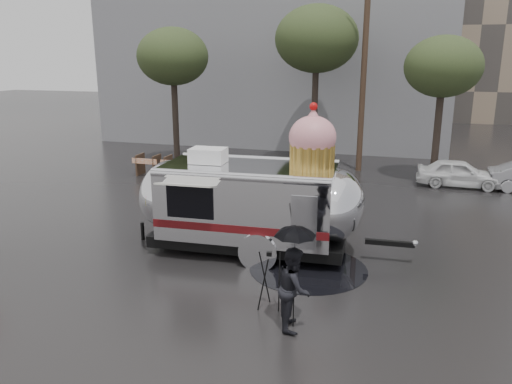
% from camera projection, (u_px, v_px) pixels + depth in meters
% --- Properties ---
extents(ground, '(120.00, 120.00, 0.00)m').
position_uv_depth(ground, '(204.00, 279.00, 12.83)').
color(ground, black).
rests_on(ground, ground).
extents(puddles, '(12.09, 10.81, 0.01)m').
position_uv_depth(puddles, '(203.00, 257.00, 14.24)').
color(puddles, black).
rests_on(puddles, ground).
extents(grey_building, '(22.00, 12.00, 13.00)m').
position_uv_depth(grey_building, '(283.00, 42.00, 34.38)').
color(grey_building, slate).
rests_on(grey_building, ground).
extents(utility_pole, '(1.60, 0.28, 9.00)m').
position_uv_depth(utility_pole, '(364.00, 76.00, 23.82)').
color(utility_pole, '#473323').
rests_on(utility_pole, ground).
extents(tree_left, '(3.64, 3.64, 6.95)m').
position_uv_depth(tree_left, '(173.00, 57.00, 25.35)').
color(tree_left, '#382D26').
rests_on(tree_left, ground).
extents(tree_mid, '(4.20, 4.20, 8.03)m').
position_uv_depth(tree_mid, '(317.00, 40.00, 24.99)').
color(tree_mid, '#382D26').
rests_on(tree_mid, ground).
extents(tree_right, '(3.36, 3.36, 6.42)m').
position_uv_depth(tree_right, '(443.00, 68.00, 21.79)').
color(tree_right, '#382D26').
rests_on(tree_right, ground).
extents(barricade_row, '(4.30, 0.80, 1.00)m').
position_uv_depth(barricade_row, '(177.00, 166.00, 23.45)').
color(barricade_row, '#473323').
rests_on(barricade_row, ground).
extents(airstream_trailer, '(8.24, 3.42, 4.44)m').
position_uv_depth(airstream_trailer, '(253.00, 199.00, 14.37)').
color(airstream_trailer, silver).
rests_on(airstream_trailer, ground).
extents(person_right, '(0.64, 0.93, 1.78)m').
position_uv_depth(person_right, '(294.00, 288.00, 10.35)').
color(person_right, black).
rests_on(person_right, ground).
extents(umbrella_black, '(1.05, 1.05, 2.27)m').
position_uv_depth(umbrella_black, '(295.00, 242.00, 10.08)').
color(umbrella_black, black).
rests_on(umbrella_black, ground).
extents(tripod, '(0.54, 0.56, 1.37)m').
position_uv_depth(tripod, '(269.00, 276.00, 11.15)').
color(tripod, black).
rests_on(tripod, ground).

